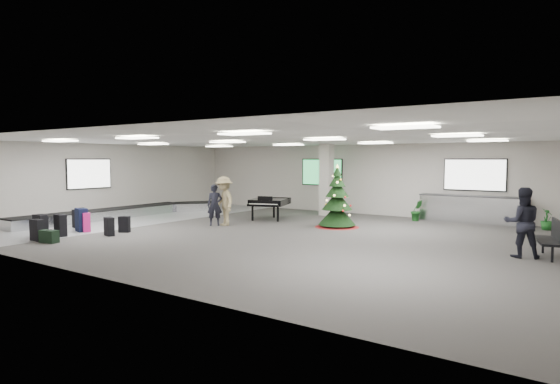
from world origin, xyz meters
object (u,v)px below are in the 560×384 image
Objects in this scene: pink_suitcase at (85,222)px; grand_piano at (269,202)px; potted_plant_left at (417,210)px; traveler_a at (215,205)px; baggage_carousel at (125,212)px; traveler_bench at (522,223)px; potted_plant_right at (547,219)px; traveler_b at (224,201)px; christmas_tree at (337,205)px; bench at (553,237)px; service_counter at (472,209)px.

grand_piano reaches higher than pink_suitcase.
traveler_a is at bearing -136.13° from potted_plant_left.
baggage_carousel is 4.06m from pink_suitcase.
pink_suitcase is 13.69m from traveler_bench.
traveler_a is 12.07m from potted_plant_right.
baggage_carousel is 5.32m from traveler_b.
christmas_tree is 3.08× the size of potted_plant_right.
bench reaches higher than potted_plant_left.
potted_plant_left is (-5.19, 5.15, -0.11)m from bench.
baggage_carousel is 15.43m from traveler_bench.
grand_piano is at bearing 34.37° from traveler_a.
baggage_carousel is 14.50m from service_counter.
baggage_carousel is 5.19× the size of traveler_b.
bench is at bearing -39.46° from traveler_a.
potted_plant_left is (-1.97, -0.73, -0.11)m from service_counter.
traveler_a is 10.43m from traveler_bench.
traveler_b reaches higher than baggage_carousel.
pink_suitcase is 4.59m from traveler_a.
pink_suitcase is 0.29× the size of christmas_tree.
traveler_a reaches higher than potted_plant_right.
grand_piano reaches higher than bench.
potted_plant_left is at bearing 68.83° from traveler_b.
traveler_b is (-7.60, -6.18, 0.39)m from service_counter.
potted_plant_left is 4.64m from potted_plant_right.
christmas_tree is (-3.86, -4.11, 0.26)m from service_counter.
traveler_b is (-0.37, -2.43, 0.21)m from grand_piano.
christmas_tree is 1.31× the size of traveler_bench.
bench is at bearing -61.30° from service_counter.
christmas_tree reaches higher than grand_piano.
service_counter is 6.71m from bench.
traveler_bench is at bearing -41.35° from traveler_a.
service_counter is 6.77m from traveler_bench.
pink_suitcase is at bearing -138.26° from christmas_tree.
potted_plant_left is at bearing 11.04° from grand_piano.
traveler_b is (-10.82, -0.30, 0.39)m from bench.
traveler_bench reaches higher than grand_piano.
service_counter is 4.65× the size of potted_plant_left.
potted_plant_right is (9.89, 3.23, -0.35)m from grand_piano.
pink_suitcase is 12.71m from potted_plant_left.
bench is at bearing -44.77° from potted_plant_left.
christmas_tree is 1.46× the size of bench.
traveler_a is at bearing -150.81° from potted_plant_right.
baggage_carousel is at bearing -170.77° from grand_piano.
bench is (16.06, 0.85, 0.33)m from baggage_carousel.
grand_piano is (-3.37, 0.36, -0.08)m from christmas_tree.
christmas_tree reaches higher than baggage_carousel.
service_counter reaches higher than grand_piano.
christmas_tree is at bearing -133.21° from service_counter.
bench is 5.39m from potted_plant_right.
traveler_a is 2.05× the size of potted_plant_right.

